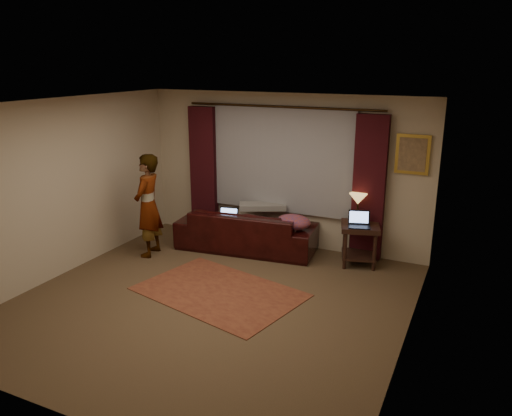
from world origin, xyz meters
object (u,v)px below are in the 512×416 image
(laptop_table, at_px, (359,220))
(person, at_px, (148,206))
(sofa, at_px, (247,222))
(laptop_sofa, at_px, (227,216))
(end_table, at_px, (359,244))
(tiffany_lamp, at_px, (358,208))

(laptop_table, relative_size, person, 0.21)
(sofa, bearing_deg, laptop_sofa, 24.36)
(laptop_sofa, xyz_separation_m, laptop_table, (2.20, 0.17, 0.19))
(sofa, bearing_deg, end_table, 177.67)
(end_table, distance_m, person, 3.43)
(tiffany_lamp, height_order, person, person)
(laptop_sofa, xyz_separation_m, end_table, (2.18, 0.31, -0.26))
(laptop_sofa, bearing_deg, sofa, 20.93)
(end_table, bearing_deg, laptop_sofa, -171.87)
(laptop_sofa, distance_m, tiffany_lamp, 2.16)
(sofa, xyz_separation_m, person, (-1.33, -0.91, 0.37))
(tiffany_lamp, xyz_separation_m, laptop_table, (0.11, -0.28, -0.11))
(laptop_table, xyz_separation_m, person, (-3.24, -0.90, 0.06))
(end_table, bearing_deg, sofa, -175.78)
(sofa, height_order, laptop_sofa, sofa)
(laptop_table, bearing_deg, person, 178.94)
(person, bearing_deg, laptop_sofa, 114.34)
(laptop_sofa, height_order, tiffany_lamp, tiffany_lamp)
(laptop_sofa, bearing_deg, person, -154.85)
(laptop_sofa, distance_m, person, 1.31)
(laptop_sofa, relative_size, tiffany_lamp, 0.79)
(laptop_sofa, height_order, laptop_table, laptop_table)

